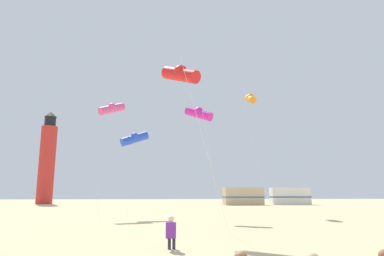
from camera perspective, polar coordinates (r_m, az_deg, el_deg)
kite_flyer_standing at (r=12.30m, az=-3.52°, el=-16.99°), size 0.37×0.53×1.16m
kite_tube_scarlet at (r=18.34m, az=-1.93°, el=9.04°), size 3.52×3.61×8.87m
kite_tube_orange at (r=34.52m, az=9.75°, el=4.89°), size 2.74×2.71×11.90m
kite_tube_rainbow at (r=31.10m, az=-13.31°, el=3.20°), size 3.23×3.05×10.02m
kite_tube_magenta at (r=26.97m, az=1.14°, el=2.49°), size 2.76×2.70×8.85m
kite_tube_blue at (r=29.50m, az=-9.61°, el=-1.72°), size 2.54×1.92×7.23m
lighthouse_distant at (r=67.37m, az=-23.11°, el=-4.93°), size 2.80×2.80×16.80m
rv_van_tan at (r=57.04m, az=8.56°, el=-11.25°), size 6.58×2.74×2.80m
rv_van_white at (r=60.35m, az=16.09°, el=-10.92°), size 6.54×2.64×2.80m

